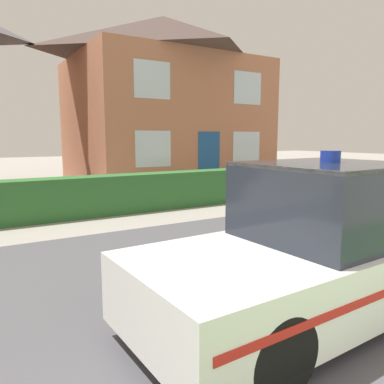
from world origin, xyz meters
name	(u,v)px	position (x,y,z in m)	size (l,w,h in m)	color
road_strip	(209,276)	(0.00, 4.10, 0.01)	(28.00, 5.98, 0.01)	#4C4C51
garden_hedge	(109,195)	(0.27, 8.89, 0.48)	(11.70, 0.67, 0.95)	#2D662D
police_car	(317,250)	(0.33, 2.61, 0.72)	(3.95, 1.73, 1.72)	black
house_right	(164,98)	(5.29, 15.70, 3.67)	(8.22, 6.94, 7.21)	#A86B4C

